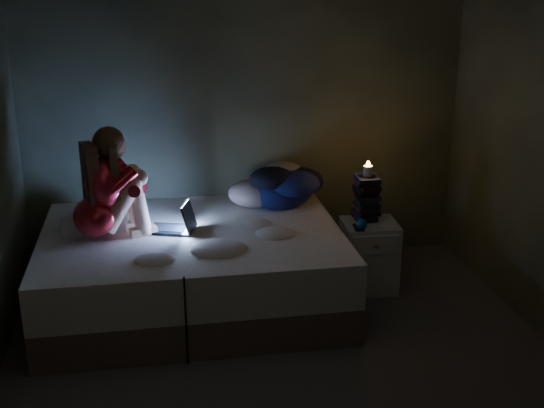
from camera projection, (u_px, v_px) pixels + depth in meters
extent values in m
cube|color=#46413F|center=(292.00, 380.00, 4.30)|extent=(3.60, 3.80, 0.02)
cube|color=#303229|center=(247.00, 111.00, 5.65)|extent=(3.60, 0.02, 2.60)
cube|color=#303229|center=(422.00, 358.00, 2.10)|extent=(3.60, 0.02, 2.60)
cube|color=white|center=(96.00, 217.00, 5.13)|extent=(0.46, 0.33, 0.13)
cube|color=silver|center=(369.00, 256.00, 5.42)|extent=(0.44, 0.39, 0.55)
cylinder|color=beige|center=(368.00, 171.00, 5.27)|extent=(0.07, 0.07, 0.08)
cube|color=black|center=(360.00, 228.00, 5.20)|extent=(0.08, 0.14, 0.01)
sphere|color=#0D4D8E|center=(363.00, 224.00, 5.18)|extent=(0.08, 0.08, 0.08)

